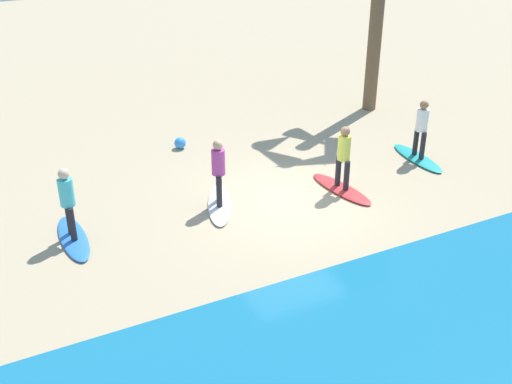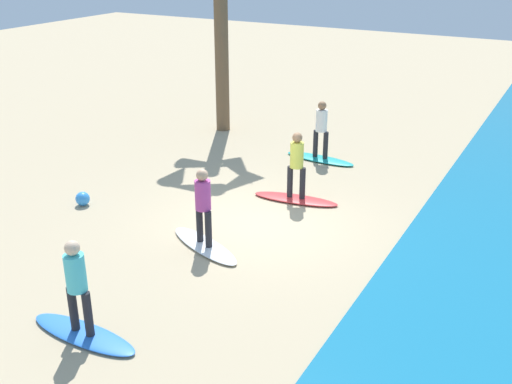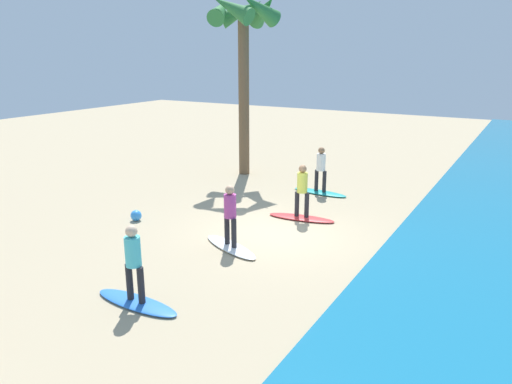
% 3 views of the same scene
% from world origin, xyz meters
% --- Properties ---
extents(ground_plane, '(60.00, 60.00, 0.00)m').
position_xyz_m(ground_plane, '(0.00, 0.00, 0.00)').
color(ground_plane, tan).
extents(surfboard_teal, '(0.71, 2.14, 0.09)m').
position_xyz_m(surfboard_teal, '(-4.48, -0.48, 0.04)').
color(surfboard_teal, teal).
rests_on(surfboard_teal, ground).
extents(surfer_teal, '(0.32, 0.46, 1.64)m').
position_xyz_m(surfer_teal, '(-4.48, -0.48, 1.04)').
color(surfer_teal, '#232328').
rests_on(surfer_teal, surfboard_teal).
extents(surfboard_red, '(0.84, 2.16, 0.09)m').
position_xyz_m(surfboard_red, '(-1.52, 0.15, 0.04)').
color(surfboard_red, red).
rests_on(surfboard_red, ground).
extents(surfer_red, '(0.32, 0.46, 1.64)m').
position_xyz_m(surfer_red, '(-1.52, 0.15, 1.04)').
color(surfer_red, '#232328').
rests_on(surfer_red, surfboard_red).
extents(surfboard_white, '(1.33, 2.15, 0.09)m').
position_xyz_m(surfboard_white, '(1.57, -0.46, 0.04)').
color(surfboard_white, white).
rests_on(surfboard_white, ground).
extents(surfer_white, '(0.32, 0.44, 1.64)m').
position_xyz_m(surfer_white, '(1.57, -0.46, 1.04)').
color(surfer_white, '#232328').
rests_on(surfer_white, surfboard_white).
extents(surfboard_blue, '(0.60, 2.11, 0.09)m').
position_xyz_m(surfboard_blue, '(5.07, -0.50, 0.04)').
color(surfboard_blue, blue).
rests_on(surfboard_blue, ground).
extents(surfer_blue, '(0.32, 0.46, 1.64)m').
position_xyz_m(surfer_blue, '(5.07, -0.50, 1.04)').
color(surfer_blue, '#232328').
rests_on(surfer_blue, surfboard_blue).
extents(beach_ball, '(0.34, 0.34, 0.34)m').
position_xyz_m(beach_ball, '(1.18, -4.19, 0.17)').
color(beach_ball, '#338CE5').
rests_on(beach_ball, ground).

